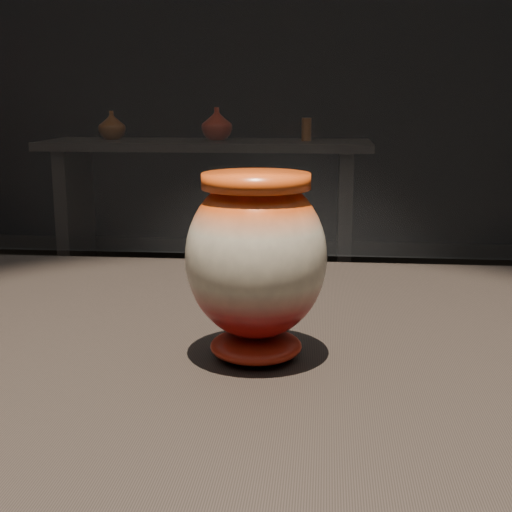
{
  "coord_description": "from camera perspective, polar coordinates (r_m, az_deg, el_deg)",
  "views": [
    {
      "loc": [
        0.23,
        -0.76,
        1.17
      ],
      "look_at": [
        0.16,
        -0.05,
        1.01
      ],
      "focal_mm": 50.0,
      "sensor_mm": 36.0,
      "label": 1
    }
  ],
  "objects": [
    {
      "name": "back_vase_left",
      "position": [
        4.59,
        -11.46,
        10.21
      ],
      "size": [
        0.21,
        0.21,
        0.18
      ],
      "primitive_type": "imported",
      "rotation": [
        0.0,
        0.0,
        3.44
      ],
      "color": "#8E3814",
      "rests_on": "back_shelf"
    },
    {
      "name": "back_shelf",
      "position": [
        4.44,
        -3.95,
        5.79
      ],
      "size": [
        2.0,
        0.6,
        0.9
      ],
      "color": "black",
      "rests_on": "ground"
    },
    {
      "name": "back_vase_mid",
      "position": [
        4.45,
        -3.15,
        10.51
      ],
      "size": [
        0.25,
        0.25,
        0.2
      ],
      "primitive_type": "imported",
      "rotation": [
        0.0,
        0.0,
        1.1
      ],
      "color": "maroon",
      "rests_on": "back_shelf"
    },
    {
      "name": "back_vase_right",
      "position": [
        4.37,
        4.06,
        10.07
      ],
      "size": [
        0.06,
        0.06,
        0.14
      ],
      "primitive_type": "cylinder",
      "color": "#8E3814",
      "rests_on": "back_shelf"
    },
    {
      "name": "main_vase",
      "position": [
        0.73,
        -0.0,
        -0.27
      ],
      "size": [
        0.19,
        0.19,
        0.2
      ],
      "rotation": [
        0.0,
        0.0,
        0.35
      ],
      "color": "maroon",
      "rests_on": "display_plinth"
    }
  ]
}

